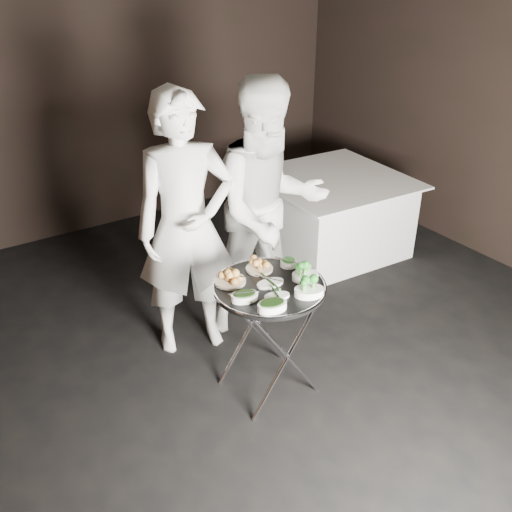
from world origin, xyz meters
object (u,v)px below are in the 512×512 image
tray_stand (269,333)px  waiter_right (269,209)px  waiter_left (186,227)px  dining_table (331,214)px  serving_tray (269,287)px

tray_stand → waiter_right: bearing=55.3°
tray_stand → waiter_left: 0.93m
waiter_left → waiter_right: waiter_right is taller
waiter_left → waiter_right: size_ratio=0.99×
waiter_right → dining_table: 1.50m
serving_tray → waiter_right: 0.84m
tray_stand → waiter_left: waiter_left is taller
tray_stand → waiter_right: (0.47, 0.68, 0.51)m
tray_stand → dining_table: 2.15m
waiter_right → dining_table: size_ratio=1.48×
waiter_right → waiter_left: bearing=-177.1°
waiter_right → tray_stand: bearing=-114.8°
waiter_left → dining_table: (1.85, 0.59, -0.58)m
waiter_right → dining_table: bearing=39.0°
waiter_left → dining_table: bearing=32.7°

